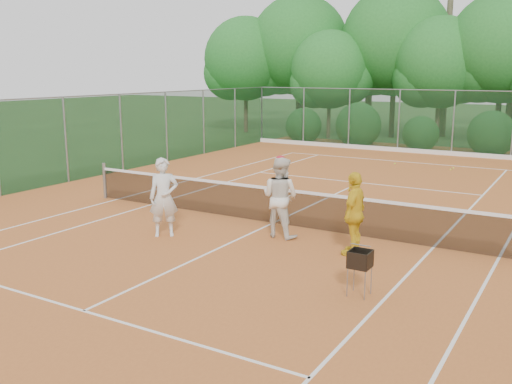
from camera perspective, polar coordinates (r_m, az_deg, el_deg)
ground at (r=14.80m, az=1.63°, el=-3.24°), size 120.00×120.00×0.00m
clay_court at (r=14.80m, az=1.63°, el=-3.20°), size 18.00×36.00×0.02m
tennis_net at (r=14.67m, az=1.64°, el=-1.24°), size 11.97×0.10×1.10m
player_white at (r=13.67m, az=-9.20°, el=-0.53°), size 0.82×0.78×1.88m
player_center_grp at (r=13.45m, az=2.43°, el=-0.49°), size 0.99×0.80×1.95m
player_yellow at (r=12.31m, az=9.80°, el=-2.13°), size 0.49×1.08×1.81m
ball_hopper at (r=10.15m, az=10.37°, el=-6.70°), size 0.36×0.36×0.82m
stray_ball_a at (r=24.84m, az=13.72°, el=2.77°), size 0.07×0.07×0.07m
stray_ball_b at (r=24.37m, az=19.12°, el=2.28°), size 0.07×0.07×0.07m
stray_ball_c at (r=23.94m, az=18.87°, el=2.13°), size 0.07×0.07×0.07m
court_markings at (r=14.80m, az=1.63°, el=-3.16°), size 11.03×23.83×0.01m
fence_back at (r=28.45m, az=16.58°, el=6.73°), size 18.07×0.07×3.00m
tropical_treeline at (r=33.20m, az=21.72°, el=13.30°), size 32.10×8.49×15.03m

